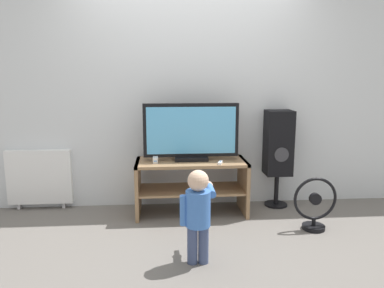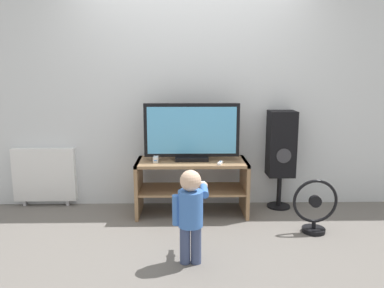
% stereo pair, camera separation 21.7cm
% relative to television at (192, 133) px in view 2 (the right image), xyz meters
% --- Properties ---
extents(ground_plane, '(16.00, 16.00, 0.00)m').
position_rel_television_xyz_m(ground_plane, '(0.00, -0.27, -0.87)').
color(ground_plane, slate).
extents(wall_back, '(10.00, 0.06, 2.60)m').
position_rel_television_xyz_m(wall_back, '(0.00, 0.31, 0.43)').
color(wall_back, silver).
rests_on(wall_back, ground_plane).
extents(tv_stand, '(1.16, 0.50, 0.58)m').
position_rel_television_xyz_m(tv_stand, '(0.00, -0.02, -0.49)').
color(tv_stand, '#93704C').
rests_on(tv_stand, ground_plane).
extents(television, '(0.99, 0.20, 0.60)m').
position_rel_television_xyz_m(television, '(0.00, 0.00, 0.00)').
color(television, black).
rests_on(television, tv_stand).
extents(game_console, '(0.05, 0.17, 0.06)m').
position_rel_television_xyz_m(game_console, '(-0.37, -0.05, -0.27)').
color(game_console, white).
rests_on(game_console, tv_stand).
extents(remote_primary, '(0.07, 0.13, 0.03)m').
position_rel_television_xyz_m(remote_primary, '(0.28, -0.18, -0.28)').
color(remote_primary, white).
rests_on(remote_primary, tv_stand).
extents(child, '(0.29, 0.44, 0.76)m').
position_rel_television_xyz_m(child, '(-0.03, -1.10, -0.42)').
color(child, '#3F4C72').
rests_on(child, ground_plane).
extents(speaker_tower, '(0.29, 0.26, 1.08)m').
position_rel_television_xyz_m(speaker_tower, '(0.98, 0.13, -0.17)').
color(speaker_tower, black).
rests_on(speaker_tower, ground_plane).
extents(floor_fan, '(0.42, 0.22, 0.52)m').
position_rel_television_xyz_m(floor_fan, '(1.14, -0.55, -0.64)').
color(floor_fan, black).
rests_on(floor_fan, ground_plane).
extents(radiator, '(0.69, 0.08, 0.66)m').
position_rel_television_xyz_m(radiator, '(-1.65, 0.24, -0.51)').
color(radiator, white).
rests_on(radiator, ground_plane).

